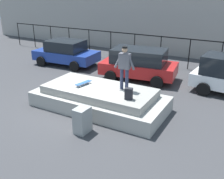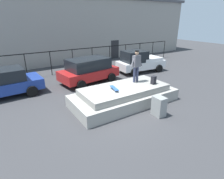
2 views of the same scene
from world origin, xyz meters
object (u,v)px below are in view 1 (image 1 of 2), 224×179
at_px(utility_box, 82,120).
at_px(car_red_hatchback_mid, 139,63).
at_px(car_blue_sedan_near, 66,52).
at_px(skateboarder, 124,65).
at_px(backpack, 129,94).
at_px(skateboard, 83,83).

bearing_deg(utility_box, car_red_hatchback_mid, 96.91).
height_order(car_blue_sedan_near, car_red_hatchback_mid, car_red_hatchback_mid).
bearing_deg(utility_box, car_blue_sedan_near, 133.48).
bearing_deg(skateboarder, utility_box, -101.43).
relative_size(backpack, utility_box, 0.46).
bearing_deg(skateboard, car_red_hatchback_mid, 81.17).
relative_size(skateboarder, car_blue_sedan_near, 0.42).
bearing_deg(skateboard, car_blue_sedan_near, 134.98).
relative_size(skateboarder, utility_box, 1.88).
bearing_deg(car_blue_sedan_near, utility_box, -47.98).
distance_m(skateboard, car_red_hatchback_mid, 4.35).
distance_m(skateboarder, utility_box, 2.79).
bearing_deg(car_red_hatchback_mid, skateboard, -98.83).
xyz_separation_m(backpack, car_blue_sedan_near, (-6.95, 5.02, -0.32)).
bearing_deg(utility_box, skateboard, 124.96).
bearing_deg(utility_box, backpack, 56.36).
bearing_deg(backpack, car_red_hatchback_mid, 96.21).
xyz_separation_m(backpack, utility_box, (-1.06, -1.51, -0.68)).
xyz_separation_m(backpack, car_red_hatchback_mid, (-1.65, 4.69, -0.24)).
distance_m(skateboard, backpack, 2.36).
bearing_deg(backpack, skateboarder, 113.30).
distance_m(car_blue_sedan_near, car_red_hatchback_mid, 5.31).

